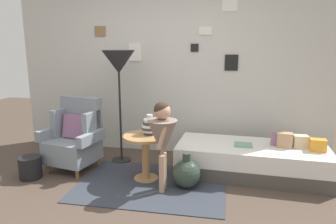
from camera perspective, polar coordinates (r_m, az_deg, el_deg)
ground_plane at (r=3.34m, az=-5.84°, el=-17.88°), size 12.00×12.00×0.00m
gallery_wall at (r=4.80m, az=0.46°, el=7.88°), size 4.80×0.12×2.60m
rug at (r=3.89m, az=-3.13°, el=-13.09°), size 1.78×1.26×0.01m
armchair at (r=4.43m, az=-16.67°, el=-4.40°), size 0.84×0.70×0.97m
daybed at (r=4.23m, az=15.00°, el=-8.52°), size 1.94×0.91×0.40m
pillow_head at (r=4.21m, az=25.79°, el=-5.50°), size 0.20×0.14×0.15m
pillow_mid at (r=4.28m, az=23.16°, el=-4.96°), size 0.18×0.13×0.15m
pillow_back at (r=4.19m, az=20.60°, el=-4.83°), size 0.20×0.15×0.19m
pillow_extra at (r=4.25m, az=19.76°, el=-4.81°), size 0.22×0.15×0.15m
side_table at (r=3.90m, az=-4.11°, el=-6.63°), size 0.56×0.56×0.58m
vase_striped at (r=3.86m, az=-3.38°, el=-2.63°), size 0.20×0.20×0.25m
floor_lamp at (r=4.38m, az=-9.05°, el=8.47°), size 0.45×0.45×1.60m
person_child at (r=3.50m, az=-1.01°, el=-4.34°), size 0.34×0.34×1.06m
book_on_daybed at (r=4.11m, az=13.61°, el=-5.89°), size 0.23×0.17×0.03m
demijohn_near at (r=3.77m, az=3.39°, el=-11.15°), size 0.34×0.34×0.43m
magazine_basket at (r=4.38m, az=-23.95°, el=-9.28°), size 0.28×0.28×0.28m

